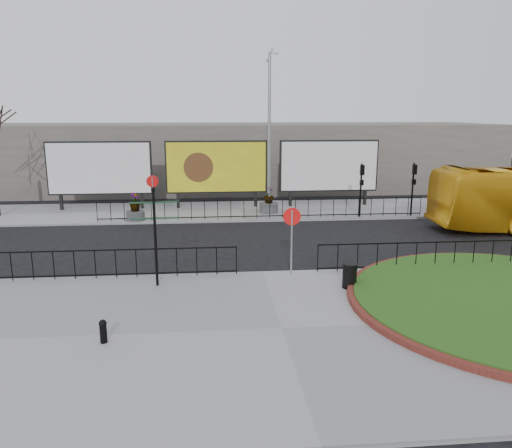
{
  "coord_description": "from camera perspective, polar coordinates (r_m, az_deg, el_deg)",
  "views": [
    {
      "loc": [
        -1.86,
        -17.63,
        5.93
      ],
      "look_at": [
        -0.15,
        1.21,
        1.66
      ],
      "focal_mm": 35.0,
      "sensor_mm": 36.0,
      "label": 1
    }
  ],
  "objects": [
    {
      "name": "billboard_right",
      "position": [
        31.65,
        8.33,
        6.55
      ],
      "size": [
        6.2,
        0.31,
        4.1
      ],
      "color": "black",
      "rests_on": "pavement_far"
    },
    {
      "name": "planter_b",
      "position": [
        29.3,
        1.47,
        2.36
      ],
      "size": [
        1.09,
        1.09,
        1.57
      ],
      "color": "#4C4C4F",
      "rests_on": "pavement_far"
    },
    {
      "name": "litter_bin",
      "position": [
        17.14,
        10.65,
        -5.82
      ],
      "size": [
        0.51,
        0.51,
        0.85
      ],
      "color": "black",
      "rests_on": "pavement_near"
    },
    {
      "name": "signal_pole_b",
      "position": [
        29.51,
        17.55,
        4.68
      ],
      "size": [
        0.22,
        0.26,
        3.0
      ],
      "color": "black",
      "rests_on": "pavement_far"
    },
    {
      "name": "lamp_post",
      "position": [
        28.84,
        1.53,
        10.53
      ],
      "size": [
        0.74,
        0.18,
        9.23
      ],
      "color": "gray",
      "rests_on": "pavement_far"
    },
    {
      "name": "planter_a",
      "position": [
        27.95,
        -13.63,
        1.54
      ],
      "size": [
        0.99,
        0.99,
        1.53
      ],
      "color": "#4C4C4F",
      "rests_on": "pavement_far"
    },
    {
      "name": "speed_sign_far",
      "position": [
        27.51,
        -11.73,
        4.07
      ],
      "size": [
        0.64,
        0.07,
        2.47
      ],
      "color": "gray",
      "rests_on": "pavement_far"
    },
    {
      "name": "building_backdrop",
      "position": [
        39.82,
        -2.53,
        7.78
      ],
      "size": [
        40.0,
        10.0,
        5.0
      ],
      "primitive_type": "cube",
      "color": "slate",
      "rests_on": "ground"
    },
    {
      "name": "pavement_far",
      "position": [
        30.26,
        -1.58,
        1.54
      ],
      "size": [
        44.0,
        6.0,
        0.12
      ],
      "primitive_type": "cube",
      "color": "gray",
      "rests_on": "ground"
    },
    {
      "name": "pavement_near",
      "position": [
        14.05,
        2.96,
        -12.0
      ],
      "size": [
        30.0,
        10.0,
        0.12
      ],
      "primitive_type": "cube",
      "color": "gray",
      "rests_on": "ground"
    },
    {
      "name": "speed_sign_near",
      "position": [
        17.92,
        4.12,
        -0.25
      ],
      "size": [
        0.64,
        0.07,
        2.47
      ],
      "color": "gray",
      "rests_on": "pavement_near"
    },
    {
      "name": "railing_far",
      "position": [
        27.58,
        0.84,
        1.73
      ],
      "size": [
        18.0,
        0.1,
        1.1
      ],
      "primitive_type": null,
      "color": "black",
      "rests_on": "pavement_far"
    },
    {
      "name": "bollard",
      "position": [
        13.64,
        -17.07,
        -11.51
      ],
      "size": [
        0.2,
        0.2,
        0.63
      ],
      "color": "black",
      "rests_on": "pavement_near"
    },
    {
      "name": "signal_pole_a",
      "position": [
        28.49,
        11.95,
        4.72
      ],
      "size": [
        0.22,
        0.26,
        3.0
      ],
      "color": "black",
      "rests_on": "pavement_far"
    },
    {
      "name": "billboard_mid",
      "position": [
        30.78,
        -4.53,
        6.48
      ],
      "size": [
        6.2,
        0.31,
        4.1
      ],
      "color": "black",
      "rests_on": "pavement_far"
    },
    {
      "name": "railing_near_right",
      "position": [
        19.95,
        19.83,
        -3.34
      ],
      "size": [
        9.0,
        0.1,
        1.1
      ],
      "primitive_type": null,
      "color": "black",
      "rests_on": "pavement_near"
    },
    {
      "name": "ground",
      "position": [
        18.69,
        0.79,
        -5.78
      ],
      "size": [
        90.0,
        90.0,
        0.0
      ],
      "primitive_type": "plane",
      "color": "black",
      "rests_on": "ground"
    },
    {
      "name": "billboard_left",
      "position": [
        31.49,
        -17.45,
        6.07
      ],
      "size": [
        6.2,
        0.31,
        4.1
      ],
      "color": "black",
      "rests_on": "pavement_far"
    },
    {
      "name": "fingerpost_sign",
      "position": [
        16.96,
        -11.49,
        -0.35
      ],
      "size": [
        1.59,
        0.36,
        3.4
      ],
      "rotation": [
        0.0,
        0.0,
        0.02
      ],
      "color": "black",
      "rests_on": "pavement_near"
    },
    {
      "name": "railing_near_left",
      "position": [
        18.57,
        -17.9,
        -4.36
      ],
      "size": [
        10.0,
        0.1,
        1.1
      ],
      "primitive_type": null,
      "color": "black",
      "rests_on": "pavement_near"
    }
  ]
}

